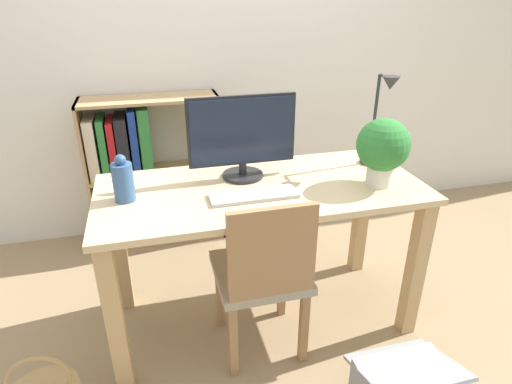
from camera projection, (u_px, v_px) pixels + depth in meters
The scene contains 10 objects.
ground_plane at pixel (261, 316), 2.27m from camera, with size 10.00×10.00×0.00m, color #997F5B.
wall_back at pixel (215, 35), 2.70m from camera, with size 8.00×0.05×2.60m.
desk at pixel (261, 213), 2.00m from camera, with size 1.48×0.66×0.76m.
monitor at pixel (242, 135), 1.95m from camera, with size 0.50×0.19×0.39m.
keyboard at pixel (254, 195), 1.84m from camera, with size 0.38×0.12×0.02m.
vase at pixel (123, 181), 1.77m from camera, with size 0.09×0.09×0.21m.
desk_lamp at pixel (381, 112), 2.03m from camera, with size 0.10×0.19×0.46m.
potted_plant at pixel (383, 148), 1.88m from camera, with size 0.24×0.24×0.31m.
chair at pixel (264, 273), 1.86m from camera, with size 0.40×0.40×0.83m.
bookshelf at pixel (134, 178), 2.78m from camera, with size 0.85×0.28×0.97m.
Camera 1 is at (-0.47, -1.70, 1.57)m, focal length 30.00 mm.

